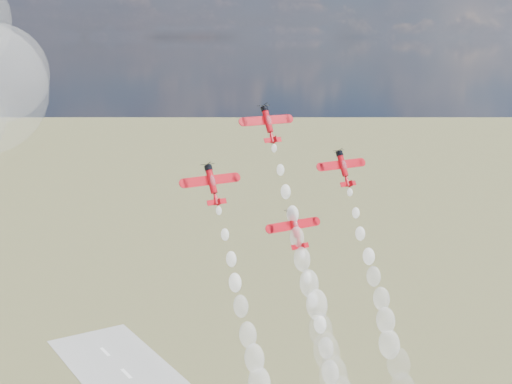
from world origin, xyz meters
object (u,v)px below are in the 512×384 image
at_px(plane_lead, 268,123).
at_px(plane_slot, 295,228).
at_px(plane_left, 212,184).
at_px(plane_right, 343,168).

xyz_separation_m(plane_lead, plane_slot, (0.00, -9.94, -19.96)).
bearing_deg(plane_left, plane_lead, 17.33).
height_order(plane_left, plane_right, same).
distance_m(plane_lead, plane_slot, 22.30).
distance_m(plane_left, plane_right, 31.86).
relative_size(plane_left, plane_slot, 1.00).
bearing_deg(plane_lead, plane_slot, -90.00).
height_order(plane_right, plane_slot, plane_right).
relative_size(plane_right, plane_slot, 1.00).
relative_size(plane_lead, plane_left, 1.00).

